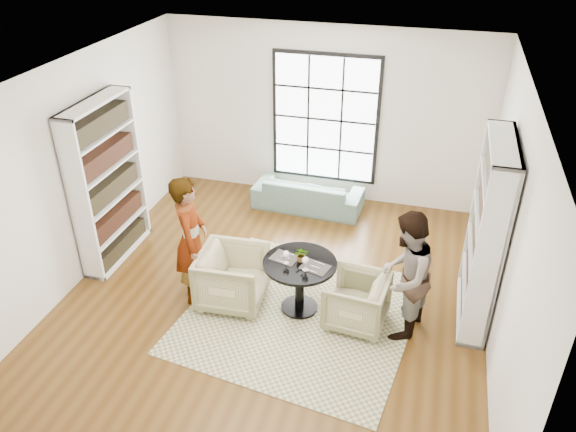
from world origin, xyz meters
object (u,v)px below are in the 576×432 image
(armchair_left, at_px, (233,277))
(wine_glass_left, at_px, (286,255))
(armchair_right, at_px, (356,301))
(sofa, at_px, (308,194))
(pedestal_table, at_px, (300,275))
(flower_centerpiece, at_px, (302,254))
(person_right, at_px, (405,276))
(wine_glass_right, at_px, (306,261))
(person_left, at_px, (191,240))

(armchair_left, xyz_separation_m, wine_glass_left, (0.73, 0.01, 0.49))
(armchair_right, bearing_deg, sofa, -149.21)
(armchair_right, height_order, wine_glass_left, wine_glass_left)
(pedestal_table, relative_size, flower_centerpiece, 4.82)
(armchair_left, bearing_deg, flower_centerpiece, -86.38)
(sofa, bearing_deg, pedestal_table, 104.10)
(armchair_left, bearing_deg, pedestal_table, -88.16)
(person_right, relative_size, wine_glass_right, 8.74)
(armchair_right, height_order, person_left, person_left)
(pedestal_table, distance_m, armchair_left, 0.90)
(wine_glass_left, height_order, flower_centerpiece, flower_centerpiece)
(person_left, distance_m, wine_glass_right, 1.54)
(pedestal_table, distance_m, wine_glass_left, 0.38)
(armchair_left, bearing_deg, person_right, -93.07)
(sofa, height_order, armchair_right, armchair_right)
(armchair_right, bearing_deg, pedestal_table, -89.60)
(person_left, relative_size, wine_glass_left, 9.72)
(sofa, height_order, flower_centerpiece, flower_centerpiece)
(wine_glass_left, bearing_deg, armchair_right, 0.35)
(armchair_left, xyz_separation_m, armchair_right, (1.64, 0.01, -0.05))
(armchair_left, relative_size, wine_glass_right, 4.49)
(person_left, distance_m, flower_centerpiece, 1.45)
(person_right, distance_m, wine_glass_right, 1.20)
(sofa, relative_size, person_left, 1.04)
(sofa, distance_m, flower_centerpiece, 2.76)
(armchair_left, bearing_deg, wine_glass_left, -92.83)
(armchair_left, distance_m, flower_centerpiece, 1.01)
(sofa, bearing_deg, wine_glass_right, 105.60)
(pedestal_table, distance_m, person_left, 1.48)
(armchair_left, relative_size, person_right, 0.51)
(wine_glass_left, bearing_deg, armchair_left, -179.42)
(person_right, height_order, wine_glass_left, person_right)
(wine_glass_left, xyz_separation_m, wine_glass_right, (0.27, -0.07, 0.01))
(armchair_right, distance_m, wine_glass_left, 1.06)
(armchair_left, height_order, wine_glass_right, wine_glass_right)
(wine_glass_left, height_order, wine_glass_right, wine_glass_right)
(armchair_left, distance_m, person_left, 0.74)
(pedestal_table, relative_size, person_right, 0.56)
(sofa, bearing_deg, armchair_left, 85.55)
(armchair_right, xyz_separation_m, flower_centerpiece, (-0.74, 0.10, 0.50))
(person_left, bearing_deg, pedestal_table, -104.56)
(person_right, height_order, flower_centerpiece, person_right)
(sofa, distance_m, wine_glass_right, 2.96)
(wine_glass_left, bearing_deg, person_left, -179.67)
(wine_glass_right, bearing_deg, flower_centerpiece, 117.84)
(pedestal_table, relative_size, armchair_right, 1.25)
(pedestal_table, bearing_deg, wine_glass_left, -154.99)
(sofa, xyz_separation_m, armchair_right, (1.29, -2.74, 0.07))
(armchair_right, height_order, person_right, person_right)
(wine_glass_right, bearing_deg, armchair_right, 6.98)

